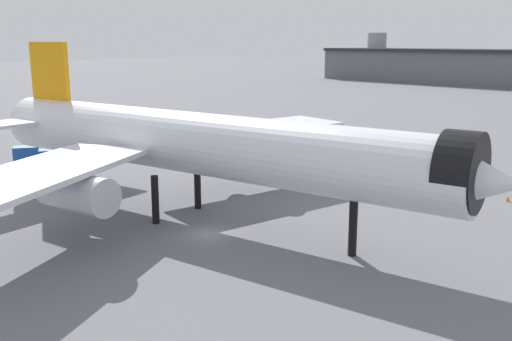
{
  "coord_description": "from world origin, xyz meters",
  "views": [
    {
      "loc": [
        35.4,
        -36.38,
        17.5
      ],
      "look_at": [
        3.19,
        2.85,
        6.01
      ],
      "focal_mm": 40.18,
      "sensor_mm": 36.0,
      "label": 1
    }
  ],
  "objects_px": {
    "service_truck_front": "(33,156)",
    "baggage_cart_trailing": "(318,149)",
    "baggage_tug_wing": "(437,171)",
    "airliner_near_gate": "(193,144)",
    "traffic_cone_near_nose": "(508,199)"
  },
  "relations": [
    {
      "from": "service_truck_front",
      "to": "baggage_tug_wing",
      "type": "height_order",
      "value": "service_truck_front"
    },
    {
      "from": "airliner_near_gate",
      "to": "service_truck_front",
      "type": "bearing_deg",
      "value": 171.03
    },
    {
      "from": "traffic_cone_near_nose",
      "to": "baggage_cart_trailing",
      "type": "bearing_deg",
      "value": 164.05
    },
    {
      "from": "baggage_tug_wing",
      "to": "service_truck_front",
      "type": "bearing_deg",
      "value": -33.77
    },
    {
      "from": "baggage_cart_trailing",
      "to": "traffic_cone_near_nose",
      "type": "relative_size",
      "value": 4.13
    },
    {
      "from": "baggage_cart_trailing",
      "to": "service_truck_front",
      "type": "bearing_deg",
      "value": -43.7
    },
    {
      "from": "baggage_tug_wing",
      "to": "airliner_near_gate",
      "type": "bearing_deg",
      "value": 4.19
    },
    {
      "from": "airliner_near_gate",
      "to": "traffic_cone_near_nose",
      "type": "bearing_deg",
      "value": 45.87
    },
    {
      "from": "airliner_near_gate",
      "to": "service_truck_front",
      "type": "relative_size",
      "value": 10.36
    },
    {
      "from": "airliner_near_gate",
      "to": "baggage_cart_trailing",
      "type": "height_order",
      "value": "airliner_near_gate"
    },
    {
      "from": "service_truck_front",
      "to": "baggage_cart_trailing",
      "type": "distance_m",
      "value": 42.37
    },
    {
      "from": "baggage_cart_trailing",
      "to": "traffic_cone_near_nose",
      "type": "distance_m",
      "value": 32.35
    },
    {
      "from": "airliner_near_gate",
      "to": "service_truck_front",
      "type": "height_order",
      "value": "airliner_near_gate"
    },
    {
      "from": "service_truck_front",
      "to": "baggage_tug_wing",
      "type": "relative_size",
      "value": 1.63
    },
    {
      "from": "service_truck_front",
      "to": "baggage_cart_trailing",
      "type": "height_order",
      "value": "service_truck_front"
    }
  ]
}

